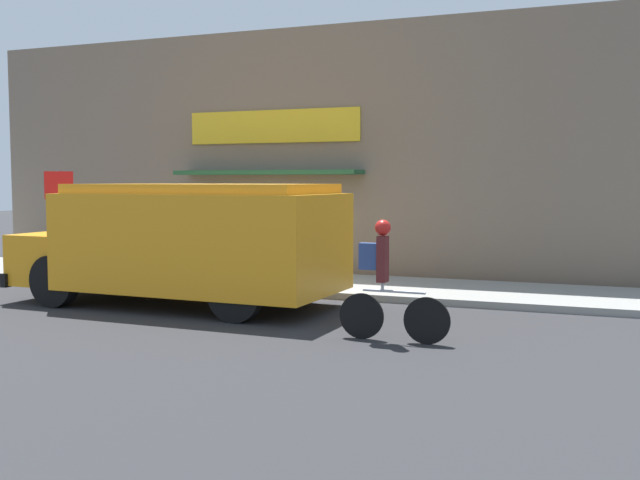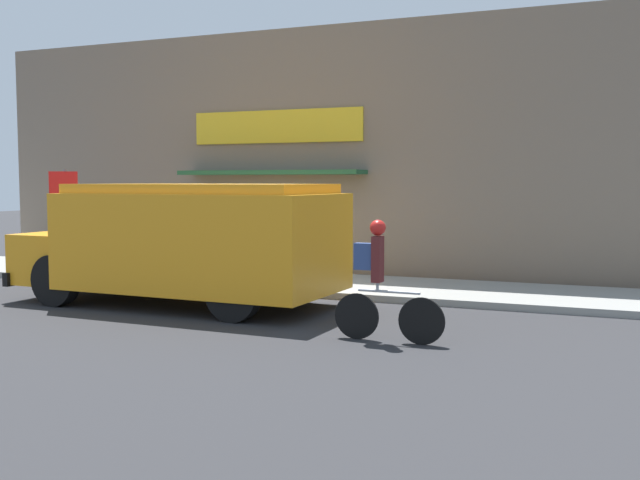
# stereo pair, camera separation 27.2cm
# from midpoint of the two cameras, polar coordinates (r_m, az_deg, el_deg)

# --- Properties ---
(ground_plane) EXTENTS (70.00, 70.00, 0.00)m
(ground_plane) POSITION_cam_midpoint_polar(r_m,az_deg,el_deg) (14.41, -6.44, -4.12)
(ground_plane) COLOR #2B2B2D
(sidewalk) EXTENTS (28.00, 2.72, 0.13)m
(sidewalk) POSITION_cam_midpoint_polar(r_m,az_deg,el_deg) (15.61, -4.10, -3.20)
(sidewalk) COLOR gray
(sidewalk) RESTS_ON ground_plane
(storefront) EXTENTS (16.94, 0.92, 5.59)m
(storefront) POSITION_cam_midpoint_polar(r_m,az_deg,el_deg) (17.05, -1.71, 6.66)
(storefront) COLOR #756656
(storefront) RESTS_ON ground_plane
(school_bus) EXTENTS (5.81, 2.92, 2.11)m
(school_bus) POSITION_cam_midpoint_polar(r_m,az_deg,el_deg) (13.10, -10.68, -0.07)
(school_bus) COLOR orange
(school_bus) RESTS_ON ground_plane
(cyclist) EXTENTS (1.54, 0.22, 1.64)m
(cyclist) POSITION_cam_midpoint_polar(r_m,az_deg,el_deg) (10.08, 4.23, -3.14)
(cyclist) COLOR black
(cyclist) RESTS_ON ground_plane
(stop_sign_post) EXTENTS (0.45, 0.45, 2.29)m
(stop_sign_post) POSITION_cam_midpoint_polar(r_m,az_deg,el_deg) (17.28, -19.62, 2.61)
(stop_sign_post) COLOR slate
(stop_sign_post) RESTS_ON sidewalk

